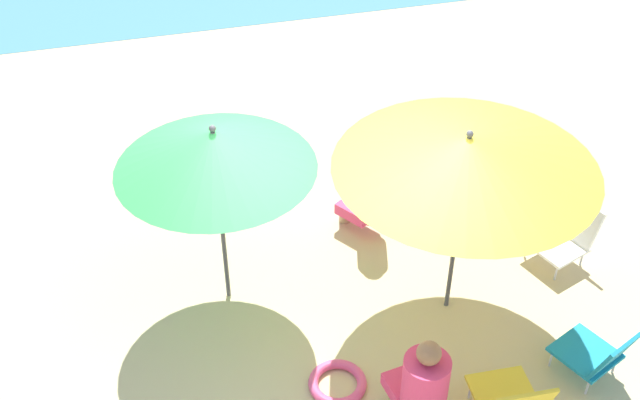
% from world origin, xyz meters
% --- Properties ---
extents(ground_plane, '(40.00, 40.00, 0.00)m').
position_xyz_m(ground_plane, '(0.00, 0.00, 0.00)').
color(ground_plane, '#CCB789').
extents(umbrella_yellow, '(2.14, 2.14, 1.90)m').
position_xyz_m(umbrella_yellow, '(1.05, -0.27, 1.69)').
color(umbrella_yellow, '#4C4C51').
rests_on(umbrella_yellow, ground_plane).
extents(umbrella_green, '(1.66, 1.66, 1.86)m').
position_xyz_m(umbrella_green, '(-0.84, 0.36, 1.63)').
color(umbrella_green, '#4C4C51').
rests_on(umbrella_green, ground_plane).
extents(beach_chair_a, '(0.64, 0.69, 0.62)m').
position_xyz_m(beach_chair_a, '(1.92, -1.36, 0.30)').
color(beach_chair_a, teal).
rests_on(beach_chair_a, ground_plane).
extents(beach_chair_b, '(0.77, 0.77, 0.55)m').
position_xyz_m(beach_chair_b, '(1.71, 0.94, 0.27)').
color(beach_chair_b, navy).
rests_on(beach_chair_b, ground_plane).
extents(beach_chair_c, '(0.51, 0.59, 0.63)m').
position_xyz_m(beach_chair_c, '(1.02, -1.61, 0.31)').
color(beach_chair_c, gold).
rests_on(beach_chair_c, ground_plane).
extents(beach_chair_d, '(0.67, 0.64, 0.60)m').
position_xyz_m(beach_chair_d, '(2.37, 0.06, 0.29)').
color(beach_chair_d, white).
rests_on(beach_chair_d, ground_plane).
extents(person_a, '(0.47, 0.53, 0.95)m').
position_xyz_m(person_a, '(0.65, 0.88, 0.47)').
color(person_a, '#DB3866').
rests_on(person_a, ground_plane).
extents(person_b, '(0.40, 0.57, 0.96)m').
position_xyz_m(person_b, '(0.36, -1.41, 0.48)').
color(person_b, '#DB3866').
rests_on(person_b, ground_plane).
extents(swim_ring, '(0.48, 0.48, 0.08)m').
position_xyz_m(swim_ring, '(-0.16, -0.91, 0.04)').
color(swim_ring, '#E54C7F').
rests_on(swim_ring, ground_plane).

